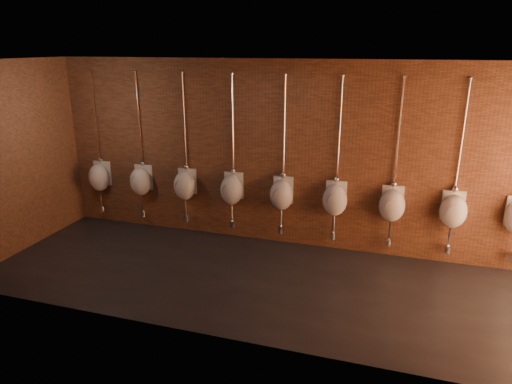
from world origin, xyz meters
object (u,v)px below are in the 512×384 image
urinal_6 (392,205)px  urinal_5 (335,199)px  urinal_0 (99,177)px  urinal_2 (185,185)px  urinal_7 (453,210)px  urinal_1 (141,181)px  urinal_4 (282,194)px  urinal_3 (232,189)px

urinal_6 → urinal_5: bearing=180.0°
urinal_0 → urinal_2: (1.84, 0.00, 0.00)m
urinal_5 → urinal_7: 1.84m
urinal_5 → urinal_6: size_ratio=1.00×
urinal_0 → urinal_1: (0.92, 0.00, 0.00)m
urinal_5 → urinal_6: (0.92, 0.00, 0.00)m
urinal_2 → urinal_4: bearing=0.0°
urinal_1 → urinal_4: size_ratio=1.00×
urinal_4 → urinal_5: size_ratio=1.00×
urinal_0 → urinal_3: (2.75, 0.00, 0.00)m
urinal_3 → urinal_6: size_ratio=1.00×
urinal_7 → urinal_5: bearing=180.0°
urinal_0 → urinal_2: 1.84m
urinal_5 → urinal_3: bearing=180.0°
urinal_6 → urinal_4: bearing=180.0°
urinal_1 → urinal_2: same height
urinal_0 → urinal_7: 6.43m
urinal_1 → urinal_6: 4.59m
urinal_4 → urinal_0: bearing=180.0°
urinal_4 → urinal_5: same height
urinal_2 → urinal_5: bearing=0.0°
urinal_1 → urinal_2: 0.92m
urinal_5 → urinal_7: (1.84, 0.00, 0.00)m
urinal_3 → urinal_6: bearing=0.0°
urinal_0 → urinal_6: bearing=0.0°
urinal_2 → urinal_3: 0.92m
urinal_3 → urinal_7: bearing=0.0°
urinal_1 → urinal_5: bearing=0.0°
urinal_1 → urinal_7: 5.51m
urinal_2 → urinal_5: (2.75, 0.00, 0.00)m
urinal_1 → urinal_3: 1.84m
urinal_0 → urinal_6: (5.51, 0.00, 0.00)m
urinal_5 → urinal_2: bearing=180.0°
urinal_3 → urinal_5: 1.84m
urinal_7 → urinal_1: bearing=180.0°
urinal_2 → urinal_6: bearing=0.0°
urinal_7 → urinal_2: bearing=180.0°
urinal_4 → urinal_6: same height
urinal_1 → urinal_6: bearing=0.0°
urinal_2 → urinal_4: (1.84, 0.00, 0.00)m
urinal_3 → urinal_0: bearing=180.0°
urinal_1 → urinal_7: same height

